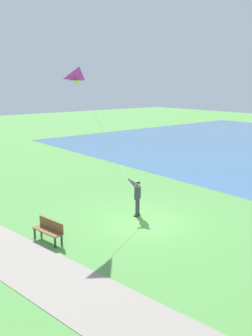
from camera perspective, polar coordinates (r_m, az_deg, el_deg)
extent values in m
plane|color=#569947|center=(16.51, 2.55, -8.53)|extent=(120.00, 120.00, 0.00)
cube|color=#232328|center=(17.00, 1.69, -7.75)|extent=(0.23, 0.26, 0.06)
cylinder|color=#383842|center=(16.85, 1.76, -6.43)|extent=(0.14, 0.14, 0.82)
cube|color=#232328|center=(17.22, 1.89, -7.47)|extent=(0.23, 0.26, 0.06)
cylinder|color=#383842|center=(17.07, 1.97, -6.16)|extent=(0.14, 0.14, 0.82)
cube|color=#333842|center=(16.74, 1.88, -4.00)|extent=(0.45, 0.41, 0.60)
sphere|color=tan|center=(16.60, 1.90, -2.49)|extent=(0.22, 0.22, 0.22)
ellipsoid|color=black|center=(16.59, 1.95, -2.37)|extent=(0.31, 0.31, 0.13)
cylinder|color=#333842|center=(16.58, 1.08, -2.54)|extent=(0.14, 0.56, 0.43)
cylinder|color=#333842|center=(16.74, 1.24, -2.39)|extent=(0.54, 0.33, 0.43)
sphere|color=tan|center=(16.67, 0.63, -1.99)|extent=(0.10, 0.10, 0.10)
pyramid|color=#E02D9E|center=(16.85, -7.54, 14.86)|extent=(1.24, 0.75, 0.60)
cone|color=yellow|center=(16.94, -7.92, 13.52)|extent=(0.26, 0.26, 0.22)
cylinder|color=black|center=(16.94, -7.93, 13.89)|extent=(1.06, 0.43, 0.02)
cylinder|color=silver|center=(16.61, -3.62, 5.76)|extent=(1.45, 2.13, 4.45)
cube|color=brown|center=(14.64, -12.56, -9.90)|extent=(0.68, 1.55, 0.05)
cube|color=brown|center=(14.66, -12.00, -8.89)|extent=(0.28, 1.49, 0.40)
cube|color=#2D2D33|center=(14.15, -11.39, -11.69)|extent=(0.07, 0.07, 0.45)
cube|color=#2D2D33|center=(14.33, -10.36, -11.31)|extent=(0.07, 0.07, 0.45)
cube|color=#2D2D33|center=(15.16, -14.54, -10.12)|extent=(0.07, 0.07, 0.45)
cube|color=#2D2D33|center=(15.32, -13.54, -9.80)|extent=(0.07, 0.07, 0.45)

